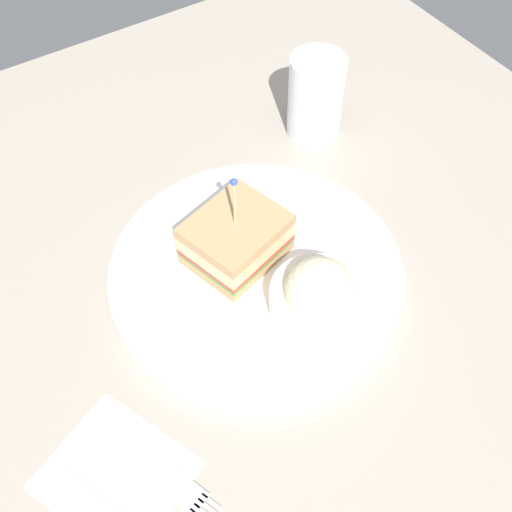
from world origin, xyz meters
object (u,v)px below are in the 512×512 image
Objects in this scene: coleslaw_bowl at (318,296)px; napkin at (116,474)px; plate at (256,272)px; drink_glass at (315,100)px; fork at (169,479)px; sandwich_half_center at (236,239)px.

coleslaw_bowl reaches higher than napkin.
plate is 2.89× the size of drink_glass.
coleslaw_bowl is 27.16cm from drink_glass.
drink_glass is (15.71, 22.13, 0.95)cm from coleslaw_bowl.
fork is at bearing -162.00° from coleslaw_bowl.
coleslaw_bowl is (2.87, -9.84, -0.10)cm from sandwich_half_center.
sandwich_half_center is 24.44cm from napkin.
drink_glass reaches higher than napkin.
plate is 2.71× the size of sandwich_half_center.
sandwich_half_center reaches higher than plate.
drink_glass is (17.85, 14.82, 4.08)cm from plate.
plate is 22.07cm from fork.
napkin is at bearing -146.46° from drink_glass.
napkin is (-22.98, -3.51, -3.73)cm from coleslaw_bowl.
napkin is at bearing -152.55° from plate.
drink_glass is 45.49cm from fork.
coleslaw_bowl is at bearing 18.00° from fork.
sandwich_half_center is 22.29cm from drink_glass.
plate is 8.24cm from coleslaw_bowl.
drink_glass is 0.82× the size of fork.
coleslaw_bowl is (2.14, -7.31, 3.13)cm from plate.
sandwich_half_center is 10.25cm from coleslaw_bowl.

